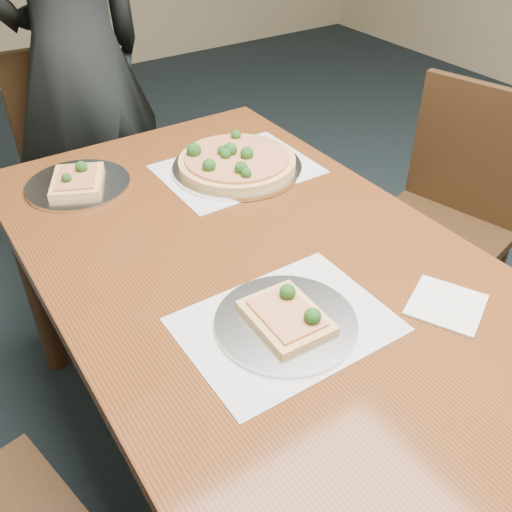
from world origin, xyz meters
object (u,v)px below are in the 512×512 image
chair_right (448,211)px  pizza_pan (236,162)px  chair_far (83,158)px  slice_plate_near (287,319)px  diner (77,59)px  slice_plate_far (78,182)px  dining_table (256,287)px

chair_right → pizza_pan: size_ratio=2.48×
chair_far → chair_right: size_ratio=1.00×
slice_plate_near → diner: bearing=87.0°
chair_right → diner: (-0.84, 1.00, 0.38)m
chair_far → slice_plate_far: (-0.19, -0.63, 0.25)m
pizza_pan → slice_plate_near: 0.65m
pizza_pan → slice_plate_far: (-0.41, 0.16, -0.01)m
dining_table → slice_plate_near: size_ratio=5.36×
slice_plate_near → chair_far: bearing=88.6°
chair_right → diner: diner is taller
pizza_pan → dining_table: bearing=-115.6°
chair_far → dining_table: bearing=-84.6°
diner → chair_right: bearing=111.1°
slice_plate_near → chair_right: bearing=20.4°
pizza_pan → slice_plate_near: pizza_pan is taller
dining_table → chair_far: bearing=92.0°
dining_table → slice_plate_near: 0.26m
chair_right → slice_plate_far: (-1.07, 0.41, 0.25)m
dining_table → diner: diner is taller
chair_far → diner: bearing=-42.5°
dining_table → chair_right: 0.86m
chair_far → pizza_pan: (0.22, -0.78, 0.26)m
chair_right → slice_plate_near: (-0.92, -0.34, 0.25)m
chair_right → slice_plate_near: bearing=-84.1°
pizza_pan → slice_plate_near: (-0.25, -0.59, -0.01)m
diner → slice_plate_near: (-0.07, -1.34, -0.13)m
slice_plate_far → dining_table: bearing=-66.6°
chair_far → slice_plate_far: 0.70m
diner → slice_plate_far: 0.64m
diner → slice_plate_far: size_ratio=6.40×
dining_table → slice_plate_far: size_ratio=5.36×
chair_far → slice_plate_near: 1.40m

